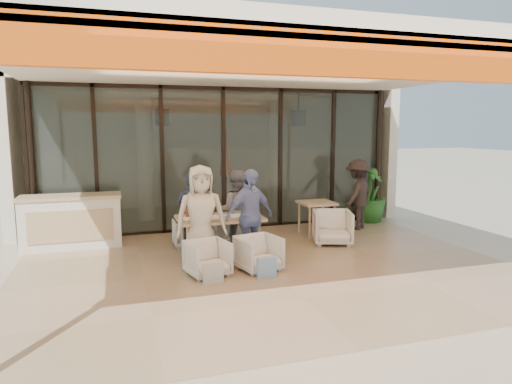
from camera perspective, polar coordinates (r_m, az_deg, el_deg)
ground at (r=7.69m, az=1.32°, el=-9.46°), size 70.00×70.00×0.00m
terrace_floor at (r=7.69m, az=1.32°, el=-9.42°), size 8.00×6.00×0.01m
terrace_structure at (r=7.14m, az=2.12°, el=15.56°), size 8.00×6.00×3.40m
glass_storefront at (r=10.24m, az=-4.08°, el=4.06°), size 8.08×0.10×3.20m
interior_block at (r=12.48m, az=-6.57°, el=7.66°), size 9.05×3.62×3.52m
host_counter at (r=9.44m, az=-22.03°, el=-3.42°), size 1.85×0.65×1.04m
dining_table at (r=8.15m, az=-4.61°, el=-3.50°), size 1.50×0.90×0.93m
chair_far_left at (r=9.06m, az=-8.47°, el=-4.92°), size 0.57×0.54×0.59m
chair_far_right at (r=9.22m, az=-3.30°, el=-4.43°), size 0.70×0.66×0.65m
chair_near_left at (r=7.24m, az=-6.07°, el=-8.05°), size 0.72×0.69×0.63m
chair_near_right at (r=7.44m, az=0.33°, el=-7.49°), size 0.75×0.72×0.64m
diner_navy at (r=8.48m, az=-8.00°, el=-2.61°), size 0.58×0.40×1.51m
diner_grey at (r=8.65m, az=-2.51°, el=-2.28°), size 0.88×0.77×1.52m
diner_cream at (r=7.59m, az=-6.88°, el=-3.08°), size 0.86×0.58×1.72m
diner_periwinkle at (r=7.79m, az=-0.79°, el=-3.06°), size 1.03×0.71×1.62m
tote_bag_cream at (r=6.91m, az=-5.38°, el=-10.08°), size 0.30×0.10×0.34m
tote_bag_blue at (r=7.12m, az=1.33°, el=-9.49°), size 0.30×0.10×0.34m
side_table at (r=9.82m, az=7.58°, el=-1.83°), size 0.70×0.70×0.74m
side_chair at (r=9.21m, az=9.52°, el=-4.18°), size 0.92×0.89×0.76m
standing_woman at (r=10.54m, az=12.61°, el=-0.35°), size 1.19×1.09×1.61m
potted_palm at (r=11.47m, az=14.03°, el=-0.16°), size 1.14×1.14×1.43m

